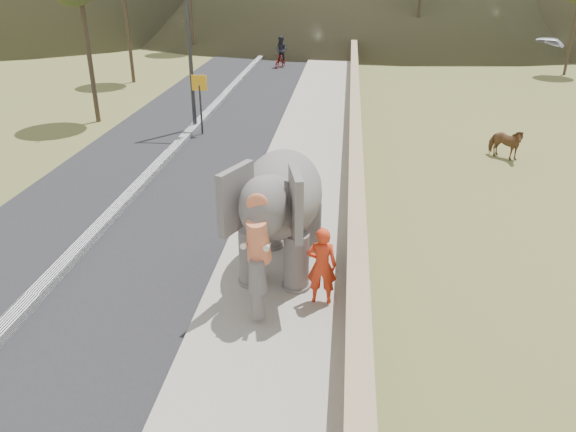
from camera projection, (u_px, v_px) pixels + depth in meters
The scene contains 12 objects.
ground at pixel (269, 329), 10.84m from camera, with size 160.00×160.00×0.00m, color olive.
road at pixel (170, 156), 20.36m from camera, with size 7.00×120.00×0.03m, color black.
median at pixel (170, 153), 20.32m from camera, with size 0.35×120.00×0.22m, color black.
walkway at pixel (307, 159), 19.86m from camera, with size 3.00×120.00×0.15m, color #9E9687.
parapet at pixel (355, 148), 19.50m from camera, with size 0.30×120.00×1.10m, color tan.
lamppost at pixel (195, 6), 21.59m from camera, with size 1.76×0.36×8.00m.
signboard at pixel (200, 94), 22.22m from camera, with size 0.60×0.08×2.40m.
cow at pixel (505, 143), 19.91m from camera, with size 0.62×1.35×1.14m, color brown.
distant_car at pixel (551, 47), 40.77m from camera, with size 1.70×4.23×1.44m, color silver.
elephant_and_man at pixel (283, 210), 12.22m from camera, with size 2.39×4.01×2.79m.
motorcyclist at pixel (281, 55), 36.78m from camera, with size 1.05×1.73×2.00m.
trees at pixel (339, 9), 34.45m from camera, with size 48.11×43.79×8.72m.
Camera 1 is at (1.30, -8.86, 6.50)m, focal length 35.00 mm.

